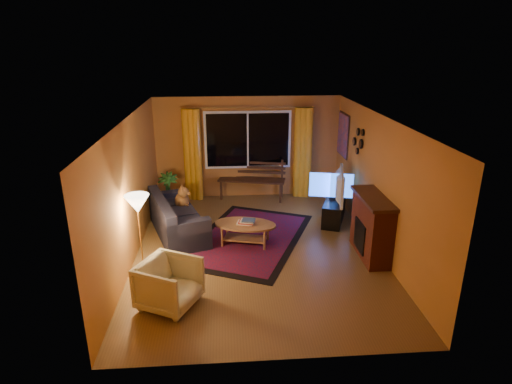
{
  "coord_description": "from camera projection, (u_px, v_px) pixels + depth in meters",
  "views": [
    {
      "loc": [
        -0.58,
        -7.28,
        3.78
      ],
      "look_at": [
        0.0,
        0.3,
        1.05
      ],
      "focal_mm": 30.0,
      "sensor_mm": 36.0,
      "label": 1
    }
  ],
  "objects": [
    {
      "name": "armchair",
      "position": [
        169.0,
        282.0,
        6.3
      ],
      "size": [
        1.0,
        1.03,
        0.8
      ],
      "primitive_type": "imported",
      "rotation": [
        0.0,
        0.0,
        1.1
      ],
      "color": "beige",
      "rests_on": "ground"
    },
    {
      "name": "floor",
      "position": [
        257.0,
        249.0,
        8.15
      ],
      "size": [
        4.5,
        6.0,
        0.02
      ],
      "primitive_type": "cube",
      "color": "brown",
      "rests_on": "ground"
    },
    {
      "name": "curtain_left",
      "position": [
        193.0,
        155.0,
        10.38
      ],
      "size": [
        0.36,
        0.36,
        2.24
      ],
      "primitive_type": "cylinder",
      "color": "orange",
      "rests_on": "ground"
    },
    {
      "name": "wall_left",
      "position": [
        130.0,
        190.0,
        7.57
      ],
      "size": [
        0.02,
        6.0,
        2.5
      ],
      "primitive_type": "cube",
      "color": "#C27833",
      "rests_on": "ground"
    },
    {
      "name": "tv_console",
      "position": [
        334.0,
        210.0,
        9.36
      ],
      "size": [
        0.78,
        1.23,
        0.49
      ],
      "primitive_type": "cube",
      "rotation": [
        0.0,
        0.0,
        -0.36
      ],
      "color": "black",
      "rests_on": "ground"
    },
    {
      "name": "potted_plant",
      "position": [
        168.0,
        190.0,
        10.05
      ],
      "size": [
        0.5,
        0.5,
        0.84
      ],
      "primitive_type": "imported",
      "rotation": [
        0.0,
        0.0,
        0.08
      ],
      "color": "#235B1E",
      "rests_on": "ground"
    },
    {
      "name": "curtain_right",
      "position": [
        302.0,
        153.0,
        10.57
      ],
      "size": [
        0.36,
        0.36,
        2.24
      ],
      "primitive_type": "cylinder",
      "color": "orange",
      "rests_on": "ground"
    },
    {
      "name": "mirror_cluster",
      "position": [
        358.0,
        139.0,
        8.92
      ],
      "size": [
        0.06,
        0.6,
        0.56
      ],
      "primitive_type": null,
      "color": "black",
      "rests_on": "wall_right"
    },
    {
      "name": "curtain_rod",
      "position": [
        248.0,
        107.0,
        10.11
      ],
      "size": [
        3.2,
        0.03,
        0.03
      ],
      "primitive_type": "cylinder",
      "rotation": [
        0.0,
        1.57,
        0.0
      ],
      "color": "#BF8C3F",
      "rests_on": "wall_back"
    },
    {
      "name": "window",
      "position": [
        248.0,
        140.0,
        10.43
      ],
      "size": [
        2.0,
        0.02,
        1.3
      ],
      "primitive_type": "cube",
      "color": "black",
      "rests_on": "wall_back"
    },
    {
      "name": "floor_lamp",
      "position": [
        140.0,
        236.0,
        7.07
      ],
      "size": [
        0.31,
        0.31,
        1.42
      ],
      "primitive_type": "cylinder",
      "rotation": [
        0.0,
        0.0,
        0.39
      ],
      "color": "#BF8C3F",
      "rests_on": "ground"
    },
    {
      "name": "fireplace",
      "position": [
        372.0,
        228.0,
        7.74
      ],
      "size": [
        0.4,
        1.2,
        1.1
      ],
      "primitive_type": "cube",
      "color": "maroon",
      "rests_on": "ground"
    },
    {
      "name": "wall_right",
      "position": [
        379.0,
        184.0,
        7.89
      ],
      "size": [
        0.02,
        6.0,
        2.5
      ],
      "primitive_type": "cube",
      "color": "#C27833",
      "rests_on": "ground"
    },
    {
      "name": "coffee_table",
      "position": [
        245.0,
        234.0,
        8.29
      ],
      "size": [
        1.45,
        1.45,
        0.43
      ],
      "primitive_type": "cylinder",
      "rotation": [
        0.0,
        0.0,
        -0.25
      ],
      "color": "#A16D42",
      "rests_on": "ground"
    },
    {
      "name": "ceiling",
      "position": [
        257.0,
        118.0,
        7.3
      ],
      "size": [
        4.5,
        6.0,
        0.02
      ],
      "primitive_type": "cube",
      "color": "white",
      "rests_on": "ground"
    },
    {
      "name": "rug",
      "position": [
        249.0,
        238.0,
        8.58
      ],
      "size": [
        3.0,
        3.58,
        0.02
      ],
      "primitive_type": "cube",
      "rotation": [
        0.0,
        0.0,
        -0.41
      ],
      "color": "maroon",
      "rests_on": "ground"
    },
    {
      "name": "dog",
      "position": [
        182.0,
        198.0,
        9.0
      ],
      "size": [
        0.41,
        0.49,
        0.47
      ],
      "primitive_type": null,
      "rotation": [
        0.0,
        0.0,
        0.25
      ],
      "color": "#936030",
      "rests_on": "sofa"
    },
    {
      "name": "sofa",
      "position": [
        178.0,
        216.0,
        8.66
      ],
      "size": [
        1.41,
        2.12,
        0.79
      ],
      "primitive_type": "cube",
      "rotation": [
        0.0,
        0.0,
        0.32
      ],
      "color": "black",
      "rests_on": "ground"
    },
    {
      "name": "painting",
      "position": [
        343.0,
        135.0,
        10.05
      ],
      "size": [
        0.04,
        0.76,
        0.96
      ],
      "primitive_type": "cube",
      "color": "#D64C31",
      "rests_on": "wall_right"
    },
    {
      "name": "television",
      "position": [
        336.0,
        185.0,
        9.16
      ],
      "size": [
        0.41,
        1.17,
        0.67
      ],
      "primitive_type": "imported",
      "rotation": [
        0.0,
        0.0,
        1.34
      ],
      "color": "black",
      "rests_on": "tv_console"
    },
    {
      "name": "wall_back",
      "position": [
        248.0,
        148.0,
        10.55
      ],
      "size": [
        4.5,
        0.02,
        2.5
      ],
      "primitive_type": "cube",
      "color": "#C27833",
      "rests_on": "ground"
    },
    {
      "name": "bench",
      "position": [
        252.0,
        189.0,
        10.66
      ],
      "size": [
        1.7,
        0.82,
        0.49
      ],
      "primitive_type": "cube",
      "rotation": [
        0.0,
        0.0,
        -0.22
      ],
      "color": "#321B11",
      "rests_on": "ground"
    }
  ]
}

